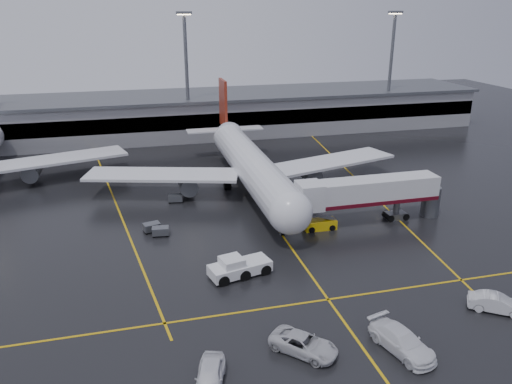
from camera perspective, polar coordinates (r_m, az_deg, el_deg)
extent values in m
plane|color=black|center=(68.17, 1.21, -2.44)|extent=(220.00, 220.00, 0.00)
cube|color=gold|center=(68.17, 1.21, -2.43)|extent=(0.25, 90.00, 0.02)
cube|color=gold|center=(49.69, 8.18, -11.97)|extent=(60.00, 0.25, 0.02)
cube|color=gold|center=(75.34, -15.73, -0.96)|extent=(9.99, 69.35, 0.02)
cube|color=gold|center=(83.03, 11.38, 1.40)|extent=(7.57, 69.64, 0.02)
cube|color=gray|center=(112.09, -5.44, 8.73)|extent=(120.00, 18.00, 8.00)
cube|color=black|center=(103.49, -4.65, 8.06)|extent=(120.00, 0.40, 3.00)
cube|color=#595B60|center=(111.31, -5.52, 10.90)|extent=(122.00, 19.00, 0.60)
cylinder|color=#595B60|center=(104.14, -7.83, 12.49)|extent=(0.70, 0.70, 25.00)
cube|color=#595B60|center=(103.21, -8.19, 19.49)|extent=(3.00, 1.20, 0.50)
cube|color=#FFE5B2|center=(103.22, -8.18, 19.32)|extent=(2.60, 0.90, 0.20)
cylinder|color=#595B60|center=(118.12, 14.97, 12.93)|extent=(0.70, 0.70, 25.00)
cube|color=#595B60|center=(117.31, 15.55, 19.07)|extent=(3.00, 1.20, 0.50)
cube|color=#FFE5B2|center=(117.31, 15.54, 18.93)|extent=(2.60, 0.90, 0.20)
cylinder|color=silver|center=(74.00, -0.43, 2.89)|extent=(5.20, 36.00, 5.20)
sphere|color=silver|center=(57.74, 3.90, -2.32)|extent=(5.20, 5.20, 5.20)
cone|color=silver|center=(93.63, -3.56, 6.97)|extent=(4.94, 8.00, 4.94)
cube|color=maroon|center=(93.59, -3.75, 10.03)|extent=(0.50, 5.50, 8.50)
cube|color=silver|center=(93.59, -3.57, 7.09)|extent=(14.00, 3.00, 0.25)
cube|color=silver|center=(74.27, -10.59, 1.95)|extent=(22.80, 11.83, 0.40)
cube|color=silver|center=(80.01, 8.31, 3.42)|extent=(22.80, 11.83, 0.40)
cylinder|color=#595B60|center=(74.05, -7.76, 0.91)|extent=(2.60, 4.50, 2.60)
cylinder|color=#595B60|center=(78.29, 6.16, 2.07)|extent=(2.60, 4.50, 2.60)
cylinder|color=#595B60|center=(61.63, 2.97, -4.02)|extent=(0.56, 0.56, 2.00)
cylinder|color=#595B60|center=(77.13, -3.27, 1.09)|extent=(0.56, 0.56, 2.00)
cylinder|color=#595B60|center=(78.53, 1.31, 1.47)|extent=(0.56, 0.56, 2.00)
cylinder|color=black|center=(61.85, 2.96, -4.49)|extent=(0.40, 1.10, 1.10)
cylinder|color=black|center=(77.28, -3.26, 0.77)|extent=(1.00, 1.40, 1.40)
cylinder|color=black|center=(78.68, 1.31, 1.16)|extent=(1.00, 1.40, 1.40)
cube|color=silver|center=(86.48, -21.85, 3.44)|extent=(22.80, 11.83, 0.40)
cylinder|color=#595B60|center=(86.47, -24.09, 2.14)|extent=(2.60, 4.50, 2.60)
cube|color=silver|center=(65.55, 12.83, 0.21)|extent=(18.00, 3.20, 3.00)
cube|color=#500713|center=(66.00, 12.74, -0.85)|extent=(18.00, 3.30, 0.50)
cube|color=silver|center=(62.36, 6.09, -0.43)|extent=(3.00, 3.40, 3.30)
cylinder|color=#595B60|center=(68.42, 15.63, -1.79)|extent=(0.80, 0.80, 3.00)
cube|color=#595B60|center=(68.81, 15.55, -2.60)|extent=(2.60, 1.60, 0.90)
cylinder|color=#595B60|center=(70.80, 19.19, -1.00)|extent=(2.40, 2.40, 4.00)
cylinder|color=black|center=(68.29, 14.75, -2.70)|extent=(0.90, 1.80, 0.90)
cylinder|color=black|center=(69.35, 16.34, -2.50)|extent=(0.90, 1.80, 0.90)
cube|color=white|center=(52.85, -1.84, -8.60)|extent=(6.88, 4.01, 1.11)
cube|color=white|center=(52.06, -2.77, -7.94)|extent=(2.67, 2.67, 0.92)
cube|color=black|center=(52.06, -2.77, -7.94)|extent=(2.40, 2.40, 0.83)
cylinder|color=black|center=(52.14, -4.23, -9.49)|extent=(1.81, 2.97, 1.20)
cylinder|color=black|center=(53.00, -1.83, -8.91)|extent=(1.81, 2.97, 1.20)
cylinder|color=black|center=(53.96, 0.48, -8.33)|extent=(1.81, 2.97, 1.20)
cube|color=gold|center=(63.81, 7.27, -3.66)|extent=(4.07, 1.78, 1.23)
cube|color=#595B60|center=(63.34, 7.31, -2.69)|extent=(3.91, 1.10, 1.41)
cylinder|color=black|center=(63.49, 6.11, -4.01)|extent=(0.83, 1.92, 0.78)
cylinder|color=black|center=(64.37, 8.38, -3.77)|extent=(0.83, 1.92, 0.78)
imported|color=silver|center=(42.54, 5.44, -16.79)|extent=(5.77, 5.85, 1.56)
imported|color=white|center=(44.07, 16.23, -15.94)|extent=(4.04, 6.69, 1.81)
imported|color=silver|center=(52.06, 25.67, -11.31)|extent=(5.13, 4.28, 1.65)
imported|color=white|center=(39.45, -5.26, -20.11)|extent=(3.38, 5.41, 1.72)
cube|color=#595B60|center=(62.58, -10.78, -4.34)|extent=(2.13, 1.51, 0.90)
cylinder|color=black|center=(62.37, -11.51, -4.95)|extent=(0.40, 0.20, 0.40)
cylinder|color=black|center=(62.28, -10.03, -4.89)|extent=(0.40, 0.20, 0.40)
cylinder|color=black|center=(63.28, -11.47, -4.57)|extent=(0.40, 0.20, 0.40)
cylinder|color=black|center=(63.19, -10.01, -4.50)|extent=(0.40, 0.20, 0.40)
cube|color=#595B60|center=(63.90, -11.75, -3.87)|extent=(2.26, 1.75, 0.90)
cylinder|color=black|center=(63.46, -12.27, -4.56)|extent=(0.40, 0.20, 0.40)
cylinder|color=black|center=(63.85, -10.90, -4.29)|extent=(0.40, 0.20, 0.40)
cylinder|color=black|center=(64.34, -12.53, -4.22)|extent=(0.40, 0.20, 0.40)
cylinder|color=black|center=(64.73, -11.17, -3.96)|extent=(0.40, 0.20, 0.40)
cube|color=#595B60|center=(72.75, -9.12, -0.65)|extent=(2.19, 1.61, 0.90)
cylinder|color=black|center=(72.52, -9.75, -1.16)|extent=(0.40, 0.20, 0.40)
cylinder|color=black|center=(72.40, -8.49, -1.12)|extent=(0.40, 0.20, 0.40)
cylinder|color=black|center=(73.45, -9.69, -0.87)|extent=(0.40, 0.20, 0.40)
cylinder|color=black|center=(73.33, -8.45, -0.84)|extent=(0.40, 0.20, 0.40)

